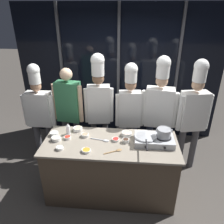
{
  "coord_description": "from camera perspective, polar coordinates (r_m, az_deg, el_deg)",
  "views": [
    {
      "loc": [
        0.24,
        -2.53,
        2.61
      ],
      "look_at": [
        0.0,
        0.25,
        1.26
      ],
      "focal_mm": 35.0,
      "sensor_mm": 36.0,
      "label": 1
    }
  ],
  "objects": [
    {
      "name": "ground_plane",
      "position": [
        3.65,
        -0.36,
        -19.86
      ],
      "size": [
        24.0,
        24.0,
        0.0
      ],
      "primitive_type": "plane",
      "color": "#47423D"
    },
    {
      "name": "window_wall_back",
      "position": [
        4.51,
        1.7,
        9.63
      ],
      "size": [
        4.06,
        0.09,
        2.7
      ],
      "color": "black",
      "rests_on": "ground_plane"
    },
    {
      "name": "demo_counter",
      "position": [
        3.34,
        -0.38,
        -14.41
      ],
      "size": [
        1.88,
        0.79,
        0.91
      ],
      "color": "#4C3D2D",
      "rests_on": "ground_plane"
    },
    {
      "name": "portable_stove",
      "position": [
        3.09,
        10.93,
        -7.1
      ],
      "size": [
        0.53,
        0.36,
        0.1
      ],
      "color": "#B2B5BA",
      "rests_on": "demo_counter"
    },
    {
      "name": "frying_pan",
      "position": [
        3.03,
        8.75,
        -5.89
      ],
      "size": [
        0.31,
        0.54,
        0.05
      ],
      "color": "#ADAFB5",
      "rests_on": "portable_stove"
    },
    {
      "name": "stock_pot",
      "position": [
        3.04,
        13.41,
        -5.27
      ],
      "size": [
        0.22,
        0.19,
        0.12
      ],
      "color": "#93969B",
      "rests_on": "portable_stove"
    },
    {
      "name": "squeeze_bottle_clear",
      "position": [
        3.26,
        -11.39,
        -4.44
      ],
      "size": [
        0.06,
        0.06,
        0.18
      ],
      "color": "white",
      "rests_on": "demo_counter"
    },
    {
      "name": "prep_bowl_soy_glaze",
      "position": [
        3.06,
        3.59,
        -7.42
      ],
      "size": [
        0.1,
        0.1,
        0.05
      ],
      "color": "white",
      "rests_on": "demo_counter"
    },
    {
      "name": "prep_bowl_bean_sprouts",
      "position": [
        3.0,
        -13.49,
        -9.1
      ],
      "size": [
        0.1,
        0.1,
        0.04
      ],
      "color": "white",
      "rests_on": "demo_counter"
    },
    {
      "name": "prep_bowl_shrimp",
      "position": [
        3.2,
        3.84,
        -5.66
      ],
      "size": [
        0.15,
        0.15,
        0.06
      ],
      "color": "white",
      "rests_on": "demo_counter"
    },
    {
      "name": "prep_bowl_rice",
      "position": [
        3.31,
        -14.85,
        -5.48
      ],
      "size": [
        0.12,
        0.12,
        0.06
      ],
      "color": "white",
      "rests_on": "demo_counter"
    },
    {
      "name": "prep_bowl_bell_pepper",
      "position": [
        3.09,
        0.96,
        -7.19
      ],
      "size": [
        0.1,
        0.1,
        0.03
      ],
      "color": "white",
      "rests_on": "demo_counter"
    },
    {
      "name": "prep_bowl_ginger",
      "position": [
        3.36,
        -8.91,
        -4.36
      ],
      "size": [
        0.14,
        0.14,
        0.05
      ],
      "color": "white",
      "rests_on": "demo_counter"
    },
    {
      "name": "prep_bowl_mushrooms",
      "position": [
        3.2,
        -7.06,
        -5.97
      ],
      "size": [
        0.11,
        0.11,
        0.05
      ],
      "color": "white",
      "rests_on": "demo_counter"
    },
    {
      "name": "prep_bowl_chili_flakes",
      "position": [
        3.19,
        -11.56,
        -6.51
      ],
      "size": [
        0.1,
        0.1,
        0.04
      ],
      "color": "white",
      "rests_on": "demo_counter"
    },
    {
      "name": "prep_bowl_carrots",
      "position": [
        2.9,
        -6.74,
        -9.92
      ],
      "size": [
        0.12,
        0.12,
        0.03
      ],
      "color": "white",
      "rests_on": "demo_counter"
    },
    {
      "name": "prep_bowl_chicken",
      "position": [
        3.19,
        -14.39,
        -6.7
      ],
      "size": [
        0.13,
        0.13,
        0.05
      ],
      "color": "white",
      "rests_on": "demo_counter"
    },
    {
      "name": "serving_spoon_slotted",
      "position": [
        3.1,
        -2.21,
        -7.36
      ],
      "size": [
        0.28,
        0.09,
        0.02
      ],
      "color": "#B2B5BA",
      "rests_on": "demo_counter"
    },
    {
      "name": "serving_spoon_solid",
      "position": [
        2.89,
        1.2,
        -10.07
      ],
      "size": [
        0.24,
        0.14,
        0.02
      ],
      "color": "olive",
      "rests_on": "demo_counter"
    },
    {
      "name": "chef_head",
      "position": [
        3.92,
        -18.44,
        0.76
      ],
      "size": [
        0.55,
        0.22,
        1.81
      ],
      "rotation": [
        0.0,
        0.0,
        3.14
      ],
      "color": "#4C4C51",
      "rests_on": "ground_plane"
    },
    {
      "name": "person_guest",
      "position": [
        3.75,
        -11.15,
        1.13
      ],
      "size": [
        0.51,
        0.26,
        1.75
      ],
      "rotation": [
        0.0,
        0.0,
        2.99
      ],
      "color": "#4C4C51",
      "rests_on": "ground_plane"
    },
    {
      "name": "chef_sous",
      "position": [
        3.65,
        -3.49,
        2.93
      ],
      "size": [
        0.48,
        0.24,
        1.98
      ],
      "rotation": [
        0.0,
        0.0,
        3.28
      ],
      "color": "#4C4C51",
      "rests_on": "ground_plane"
    },
    {
      "name": "chef_line",
      "position": [
        3.64,
        4.66,
        1.34
      ],
      "size": [
        0.48,
        0.22,
        1.84
      ],
      "rotation": [
        0.0,
        0.0,
        3.22
      ],
      "color": "#2D3856",
      "rests_on": "ground_plane"
    },
    {
      "name": "chef_pastry",
      "position": [
        3.65,
        12.22,
        1.3
      ],
      "size": [
        0.58,
        0.29,
        1.96
      ],
      "rotation": [
        0.0,
        0.0,
        3.01
      ],
      "color": "#2D3856",
      "rests_on": "ground_plane"
    },
    {
      "name": "chef_apprentice",
      "position": [
        3.7,
        20.55,
        0.54
      ],
      "size": [
        0.54,
        0.29,
        1.94
      ],
      "rotation": [
        0.0,
        0.0,
        3.34
      ],
      "color": "#4C4C51",
      "rests_on": "ground_plane"
    }
  ]
}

